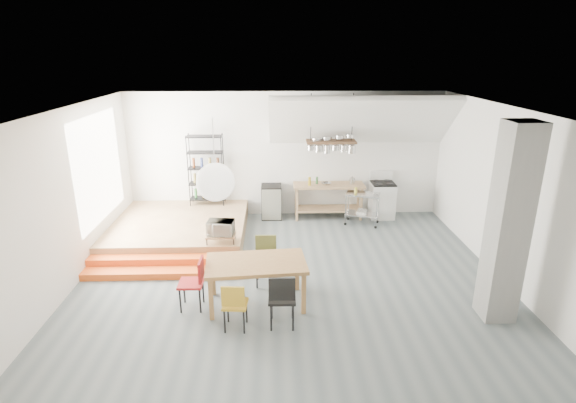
{
  "coord_description": "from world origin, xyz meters",
  "views": [
    {
      "loc": [
        -0.3,
        -7.81,
        4.14
      ],
      "look_at": [
        -0.02,
        0.8,
        1.24
      ],
      "focal_mm": 28.0,
      "sensor_mm": 36.0,
      "label": 1
    }
  ],
  "objects_px": {
    "dining_table": "(256,266)",
    "mini_fridge": "(272,202)",
    "stove": "(382,199)",
    "rolling_cart": "(362,204)"
  },
  "relations": [
    {
      "from": "stove",
      "to": "rolling_cart",
      "type": "relative_size",
      "value": 1.29
    },
    {
      "from": "stove",
      "to": "mini_fridge",
      "type": "bearing_deg",
      "value": 179.12
    },
    {
      "from": "dining_table",
      "to": "mini_fridge",
      "type": "relative_size",
      "value": 1.99
    },
    {
      "from": "stove",
      "to": "mini_fridge",
      "type": "xyz_separation_m",
      "value": [
        -2.87,
        0.04,
        -0.04
      ]
    },
    {
      "from": "rolling_cart",
      "to": "mini_fridge",
      "type": "relative_size",
      "value": 1.04
    },
    {
      "from": "mini_fridge",
      "to": "rolling_cart",
      "type": "bearing_deg",
      "value": -13.5
    },
    {
      "from": "dining_table",
      "to": "mini_fridge",
      "type": "xyz_separation_m",
      "value": [
        0.25,
        4.2,
        -0.27
      ]
    },
    {
      "from": "dining_table",
      "to": "rolling_cart",
      "type": "height_order",
      "value": "rolling_cart"
    },
    {
      "from": "dining_table",
      "to": "mini_fridge",
      "type": "distance_m",
      "value": 4.22
    },
    {
      "from": "rolling_cart",
      "to": "mini_fridge",
      "type": "height_order",
      "value": "mini_fridge"
    }
  ]
}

